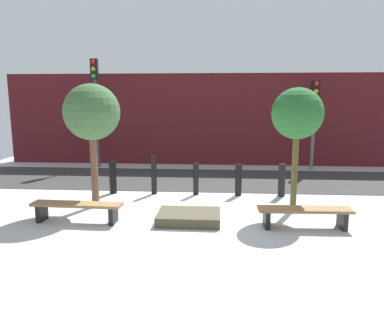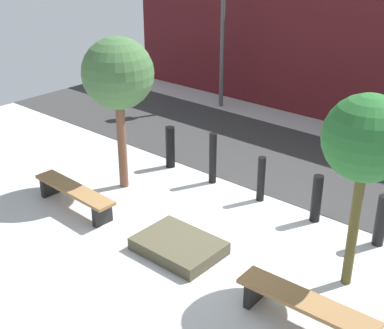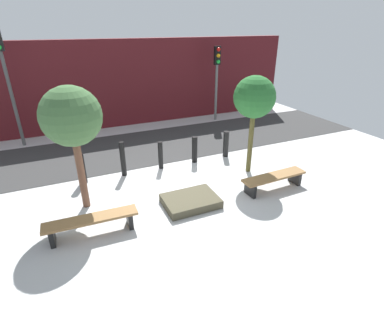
# 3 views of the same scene
# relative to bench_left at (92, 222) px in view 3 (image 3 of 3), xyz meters

# --- Properties ---
(ground_plane) EXTENTS (18.00, 18.00, 0.00)m
(ground_plane) POSITION_rel_bench_left_xyz_m (2.45, 0.93, -0.32)
(ground_plane) COLOR #B6B6B6
(road_strip) EXTENTS (18.00, 3.50, 0.01)m
(road_strip) POSITION_rel_bench_left_xyz_m (2.45, 4.55, -0.31)
(road_strip) COLOR #323232
(road_strip) RESTS_ON ground
(building_facade) EXTENTS (16.20, 0.50, 3.66)m
(building_facade) POSITION_rel_bench_left_xyz_m (2.45, 7.68, 1.51)
(building_facade) COLOR #511419
(building_facade) RESTS_ON ground
(bench_left) EXTENTS (2.01, 0.46, 0.43)m
(bench_left) POSITION_rel_bench_left_xyz_m (0.00, 0.00, 0.00)
(bench_left) COLOR black
(bench_left) RESTS_ON ground
(bench_right) EXTENTS (1.95, 0.50, 0.42)m
(bench_right) POSITION_rel_bench_left_xyz_m (4.90, -0.00, -0.01)
(bench_right) COLOR black
(bench_right) RESTS_ON ground
(planter_bed) EXTENTS (1.37, 1.00, 0.21)m
(planter_bed) POSITION_rel_bench_left_xyz_m (2.45, 0.20, -0.21)
(planter_bed) COLOR #484331
(planter_bed) RESTS_ON ground
(tree_behind_left_bench) EXTENTS (1.37, 1.37, 3.04)m
(tree_behind_left_bench) POSITION_rel_bench_left_xyz_m (-0.00, 1.24, 2.01)
(tree_behind_left_bench) COLOR brown
(tree_behind_left_bench) RESTS_ON ground
(tree_behind_right_bench) EXTENTS (1.20, 1.20, 2.94)m
(tree_behind_right_bench) POSITION_rel_bench_left_xyz_m (4.90, 1.24, 1.99)
(tree_behind_right_bench) COLOR #4F4823
(tree_behind_right_bench) RESTS_ON ground
(bollard_far_left) EXTENTS (0.20, 0.20, 0.93)m
(bollard_far_left) POSITION_rel_bench_left_xyz_m (0.07, 2.55, 0.15)
(bollard_far_left) COLOR black
(bollard_far_left) RESTS_ON ground
(bollard_left) EXTENTS (0.15, 0.15, 1.09)m
(bollard_left) POSITION_rel_bench_left_xyz_m (1.26, 2.55, 0.22)
(bollard_left) COLOR black
(bollard_left) RESTS_ON ground
(bollard_center) EXTENTS (0.15, 0.15, 0.91)m
(bollard_center) POSITION_rel_bench_left_xyz_m (2.45, 2.55, 0.14)
(bollard_center) COLOR black
(bollard_center) RESTS_ON ground
(bollard_right) EXTENTS (0.18, 0.18, 0.89)m
(bollard_right) POSITION_rel_bench_left_xyz_m (3.64, 2.55, 0.13)
(bollard_right) COLOR black
(bollard_right) RESTS_ON ground
(bollard_far_right) EXTENTS (0.19, 0.19, 0.91)m
(bollard_far_right) POSITION_rel_bench_left_xyz_m (4.82, 2.55, 0.14)
(bollard_far_right) COLOR black
(bollard_far_right) RESTS_ON ground
(traffic_light_west) EXTENTS (0.28, 0.27, 4.16)m
(traffic_light_west) POSITION_rel_bench_left_xyz_m (-1.69, 6.59, 2.53)
(traffic_light_west) COLOR #4B4B4B
(traffic_light_west) RESTS_ON ground
(traffic_light_mid_west) EXTENTS (0.28, 0.27, 3.32)m
(traffic_light_mid_west) POSITION_rel_bench_left_xyz_m (6.59, 6.59, 1.99)
(traffic_light_mid_west) COLOR slate
(traffic_light_mid_west) RESTS_ON ground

